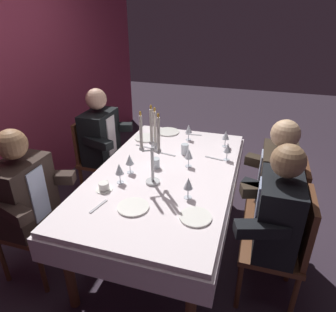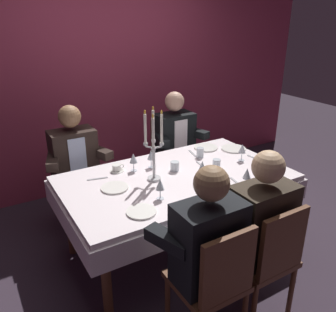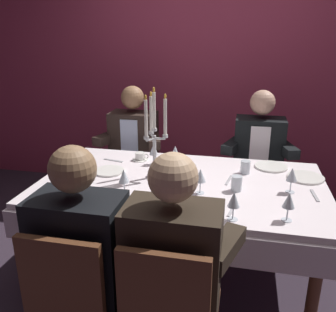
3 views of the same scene
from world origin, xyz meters
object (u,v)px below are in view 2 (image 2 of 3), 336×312
(wine_glass_5, at_px, (133,158))
(seated_diner_0, at_px, (74,156))
(water_tumbler_1, at_px, (175,166))
(water_tumbler_2, at_px, (200,152))
(wine_glass_6, at_px, (268,164))
(dining_table, at_px, (176,188))
(coffee_cup_0, at_px, (117,168))
(candelabra, at_px, (154,148))
(wine_glass_1, at_px, (151,155))
(dinner_plate_0, at_px, (115,188))
(dinner_plate_2, at_px, (233,149))
(dinner_plate_3, at_px, (141,212))
(seated_diner_3, at_px, (174,136))
(wine_glass_0, at_px, (160,185))
(seated_diner_1, at_px, (209,243))
(seated_diner_2, at_px, (262,222))
(wine_glass_4, at_px, (242,149))
(wine_glass_3, at_px, (202,167))
(water_tumbler_0, at_px, (216,165))
(wine_glass_2, at_px, (247,174))
(dinner_plate_1, at_px, (206,148))

(wine_glass_5, xyz_separation_m, seated_diner_0, (-0.35, 0.61, -0.12))
(water_tumbler_1, bearing_deg, water_tumbler_2, 20.42)
(wine_glass_6, height_order, seated_diner_0, seated_diner_0)
(dining_table, height_order, coffee_cup_0, coffee_cup_0)
(candelabra, height_order, wine_glass_1, candelabra)
(dining_table, height_order, water_tumbler_2, water_tumbler_2)
(dinner_plate_0, relative_size, dinner_plate_2, 0.88)
(dinner_plate_3, distance_m, seated_diner_3, 1.64)
(wine_glass_0, relative_size, water_tumbler_1, 1.95)
(seated_diner_1, relative_size, seated_diner_2, 1.00)
(wine_glass_4, bearing_deg, dinner_plate_3, -164.34)
(dinner_plate_2, xyz_separation_m, seated_diner_2, (-0.71, -1.11, -0.01))
(wine_glass_0, distance_m, wine_glass_3, 0.47)
(dining_table, bearing_deg, seated_diner_2, -82.49)
(wine_glass_1, bearing_deg, seated_diner_2, -79.42)
(wine_glass_3, bearing_deg, seated_diner_3, 70.07)
(dinner_plate_3, relative_size, wine_glass_0, 1.29)
(dining_table, xyz_separation_m, candelabra, (-0.20, 0.03, 0.40))
(candelabra, height_order, water_tumbler_2, candelabra)
(seated_diner_0, bearing_deg, water_tumbler_0, -44.52)
(water_tumbler_0, xyz_separation_m, seated_diner_2, (-0.25, -0.81, -0.05))
(dinner_plate_0, xyz_separation_m, dinner_plate_3, (0.02, -0.43, 0.00))
(wine_glass_6, xyz_separation_m, water_tumbler_2, (-0.23, 0.64, -0.07))
(seated_diner_0, height_order, seated_diner_3, same)
(candelabra, height_order, dinner_plate_3, candelabra)
(wine_glass_1, bearing_deg, seated_diner_0, 129.67)
(coffee_cup_0, xyz_separation_m, seated_diner_2, (0.51, -1.23, -0.03))
(dinner_plate_2, relative_size, wine_glass_4, 1.50)
(wine_glass_1, bearing_deg, seated_diner_1, -101.16)
(wine_glass_4, xyz_separation_m, wine_glass_5, (-0.96, 0.31, 0.00))
(dinner_plate_0, xyz_separation_m, water_tumbler_0, (0.90, -0.13, 0.04))
(wine_glass_1, distance_m, wine_glass_2, 0.86)
(dining_table, bearing_deg, seated_diner_1, -110.15)
(water_tumbler_1, relative_size, seated_diner_2, 0.07)
(dinner_plate_1, bearing_deg, dinner_plate_0, -163.33)
(wine_glass_3, bearing_deg, wine_glass_1, 119.56)
(dinner_plate_0, height_order, wine_glass_6, wine_glass_6)
(dining_table, bearing_deg, dinner_plate_0, 174.31)
(wine_glass_6, bearing_deg, wine_glass_4, 81.75)
(wine_glass_6, bearing_deg, seated_diner_3, 95.15)
(wine_glass_6, height_order, seated_diner_2, seated_diner_2)
(dinner_plate_3, xyz_separation_m, wine_glass_6, (1.16, -0.04, 0.11))
(dinner_plate_3, height_order, wine_glass_4, wine_glass_4)
(wine_glass_2, bearing_deg, candelabra, 138.40)
(water_tumbler_2, bearing_deg, dinner_plate_0, -169.18)
(seated_diner_1, bearing_deg, water_tumbler_2, 56.54)
(coffee_cup_0, bearing_deg, candelabra, -57.72)
(wine_glass_6, height_order, water_tumbler_0, wine_glass_6)
(dinner_plate_3, height_order, water_tumbler_1, water_tumbler_1)
(water_tumbler_2, bearing_deg, wine_glass_1, 176.81)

